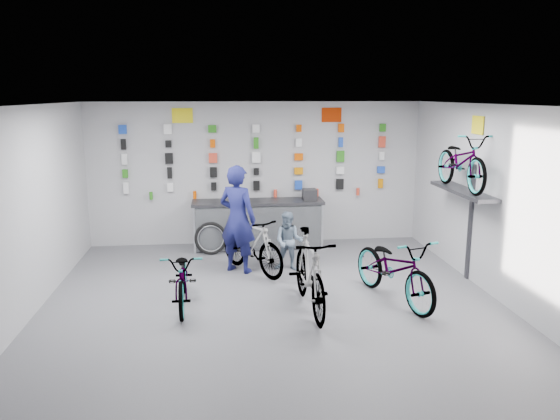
{
  "coord_description": "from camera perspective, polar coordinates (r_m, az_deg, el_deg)",
  "views": [
    {
      "loc": [
        -0.75,
        -7.46,
        3.15
      ],
      "look_at": [
        0.22,
        1.4,
        1.25
      ],
      "focal_mm": 35.0,
      "sensor_mm": 36.0,
      "label": 1
    }
  ],
  "objects": [
    {
      "name": "floor",
      "position": [
        8.13,
        -0.49,
        -10.77
      ],
      "size": [
        8.0,
        8.0,
        0.0
      ],
      "primitive_type": "plane",
      "color": "#525257",
      "rests_on": "ground"
    },
    {
      "name": "ceiling",
      "position": [
        7.5,
        -0.53,
        10.87
      ],
      "size": [
        8.0,
        8.0,
        0.0
      ],
      "primitive_type": "plane",
      "rotation": [
        3.14,
        0.0,
        0.0
      ],
      "color": "white",
      "rests_on": "wall_back"
    },
    {
      "name": "wall_right",
      "position": [
        8.75,
        22.96,
        0.18
      ],
      "size": [
        0.0,
        8.0,
        8.0
      ],
      "primitive_type": "plane",
      "rotation": [
        1.57,
        0.0,
        -1.57
      ],
      "color": "#A9A9AB",
      "rests_on": "floor"
    },
    {
      "name": "sign_right",
      "position": [
        11.69,
        5.41,
        9.86
      ],
      "size": [
        0.42,
        0.02,
        0.3
      ],
      "primitive_type": "cube",
      "color": "#B62903",
      "rests_on": "wall_back"
    },
    {
      "name": "wall_front",
      "position": [
        3.91,
        5.59,
        -13.03
      ],
      "size": [
        7.0,
        0.0,
        7.0
      ],
      "primitive_type": "plane",
      "rotation": [
        -1.57,
        0.0,
        0.0
      ],
      "color": "#A9A9AB",
      "rests_on": "floor"
    },
    {
      "name": "clerk",
      "position": [
        9.74,
        -4.45,
        -0.94
      ],
      "size": [
        0.85,
        0.77,
        1.94
      ],
      "primitive_type": "imported",
      "rotation": [
        0.0,
        0.0,
        2.57
      ],
      "color": "#161952",
      "rests_on": "floor"
    },
    {
      "name": "wall_bracket",
      "position": [
        9.72,
        18.65,
        1.4
      ],
      "size": [
        0.39,
        1.9,
        2.0
      ],
      "color": "#333338",
      "rests_on": "wall_right"
    },
    {
      "name": "customer",
      "position": [
        9.88,
        0.93,
        -3.28
      ],
      "size": [
        0.62,
        0.55,
        1.08
      ],
      "primitive_type": "imported",
      "rotation": [
        0.0,
        0.0,
        -0.3
      ],
      "color": "slate",
      "rests_on": "floor"
    },
    {
      "name": "wall_back",
      "position": [
        11.6,
        -2.51,
        3.84
      ],
      "size": [
        7.0,
        0.0,
        7.0
      ],
      "primitive_type": "plane",
      "rotation": [
        1.57,
        0.0,
        0.0
      ],
      "color": "#A9A9AB",
      "rests_on": "floor"
    },
    {
      "name": "bike_right",
      "position": [
        8.61,
        11.88,
        -5.96
      ],
      "size": [
        1.27,
        2.13,
        1.06
      ],
      "primitive_type": "imported",
      "rotation": [
        0.0,
        0.0,
        0.3
      ],
      "color": "gray",
      "rests_on": "floor"
    },
    {
      "name": "sign_left",
      "position": [
        11.47,
        -10.17,
        9.69
      ],
      "size": [
        0.42,
        0.02,
        0.3
      ],
      "primitive_type": "cube",
      "color": "yellow",
      "rests_on": "wall_back"
    },
    {
      "name": "merch_wall",
      "position": [
        11.5,
        -2.42,
        5.2
      ],
      "size": [
        5.56,
        0.08,
        1.55
      ],
      "color": "white",
      "rests_on": "wall_back"
    },
    {
      "name": "bike_center",
      "position": [
        8.06,
        3.11,
        -6.5
      ],
      "size": [
        0.64,
        1.99,
        1.18
      ],
      "primitive_type": "imported",
      "rotation": [
        0.0,
        0.0,
        0.04
      ],
      "color": "gray",
      "rests_on": "floor"
    },
    {
      "name": "sign_side",
      "position": [
        9.65,
        19.95,
        8.34
      ],
      "size": [
        0.02,
        0.4,
        0.3
      ],
      "primitive_type": "cube",
      "color": "yellow",
      "rests_on": "wall_right"
    },
    {
      "name": "register",
      "position": [
        11.35,
        3.1,
        1.65
      ],
      "size": [
        0.29,
        0.31,
        0.22
      ],
      "primitive_type": "cube",
      "rotation": [
        0.0,
        0.0,
        0.02
      ],
      "color": "black",
      "rests_on": "counter"
    },
    {
      "name": "bike_left",
      "position": [
        8.39,
        -10.08,
        -6.96
      ],
      "size": [
        0.65,
        1.72,
        0.89
      ],
      "primitive_type": "imported",
      "rotation": [
        0.0,
        0.0,
        0.03
      ],
      "color": "gray",
      "rests_on": "floor"
    },
    {
      "name": "wall_left",
      "position": [
        8.12,
        -25.91,
        -0.93
      ],
      "size": [
        0.0,
        8.0,
        8.0
      ],
      "primitive_type": "plane",
      "rotation": [
        1.57,
        0.0,
        1.57
      ],
      "color": "#A9A9AB",
      "rests_on": "floor"
    },
    {
      "name": "spare_wheel",
      "position": [
        11.0,
        -7.25,
        -2.97
      ],
      "size": [
        0.66,
        0.22,
        0.66
      ],
      "rotation": [
        0.0,
        0.0,
        -0.06
      ],
      "color": "black",
      "rests_on": "floor"
    },
    {
      "name": "counter",
      "position": [
        11.34,
        -2.31,
        -1.57
      ],
      "size": [
        2.7,
        0.66,
        1.0
      ],
      "color": "black",
      "rests_on": "floor"
    },
    {
      "name": "bike_service",
      "position": [
        9.76,
        -2.95,
        -3.59
      ],
      "size": [
        1.38,
        1.73,
        1.05
      ],
      "primitive_type": "imported",
      "rotation": [
        0.0,
        0.0,
        0.59
      ],
      "color": "gray",
      "rests_on": "floor"
    },
    {
      "name": "bike_wall",
      "position": [
        9.6,
        18.46,
        4.85
      ],
      "size": [
        0.63,
        1.8,
        0.95
      ],
      "primitive_type": "imported",
      "color": "gray",
      "rests_on": "wall_bracket"
    }
  ]
}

